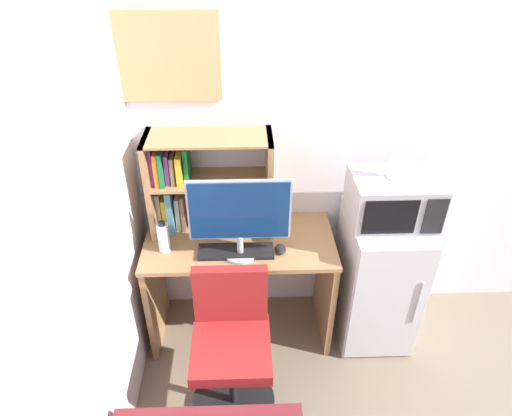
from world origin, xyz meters
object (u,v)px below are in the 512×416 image
at_px(water_bottle, 163,237).
at_px(desk_chair, 232,352).
at_px(wall_corkboard, 155,57).
at_px(hutch_bookshelf, 192,180).
at_px(microwave, 393,199).
at_px(keyboard, 236,251).
at_px(monitor, 239,214).
at_px(desk_fan, 401,159).
at_px(computer_mouse, 281,249).
at_px(mini_fridge, 377,278).

bearing_deg(water_bottle, desk_chair, -49.49).
distance_m(water_bottle, wall_corkboard, 0.99).
xyz_separation_m(hutch_bookshelf, microwave, (1.16, -0.17, -0.05)).
xyz_separation_m(microwave, desk_chair, (-0.94, -0.51, -0.66)).
bearing_deg(microwave, keyboard, -173.55).
bearing_deg(monitor, microwave, 7.47).
bearing_deg(hutch_bookshelf, desk_fan, -8.71).
distance_m(monitor, water_bottle, 0.49).
relative_size(computer_mouse, microwave, 0.19).
height_order(hutch_bookshelf, microwave, hutch_bookshelf).
bearing_deg(desk_fan, monitor, -172.83).
bearing_deg(hutch_bookshelf, desk_chair, -71.96).
xyz_separation_m(water_bottle, desk_chair, (0.39, -0.45, -0.46)).
xyz_separation_m(microwave, desk_fan, (-0.00, -0.01, 0.26)).
distance_m(computer_mouse, wall_corkboard, 1.27).
distance_m(water_bottle, mini_fridge, 1.39).
distance_m(computer_mouse, desk_chair, 0.64).
height_order(desk_fan, desk_chair, desk_fan).
xyz_separation_m(keyboard, mini_fridge, (0.91, 0.10, -0.32)).
xyz_separation_m(hutch_bookshelf, desk_chair, (0.22, -0.69, -0.71)).
xyz_separation_m(monitor, wall_corkboard, (-0.43, 0.41, 0.74)).
xyz_separation_m(mini_fridge, microwave, (0.00, 0.00, 0.60)).
relative_size(keyboard, desk_chair, 0.49).
distance_m(microwave, desk_fan, 0.26).
relative_size(hutch_bookshelf, desk_fan, 3.27).
bearing_deg(water_bottle, mini_fridge, 2.48).
relative_size(keyboard, water_bottle, 2.20).
bearing_deg(desk_chair, mini_fridge, 28.53).
distance_m(keyboard, desk_chair, 0.56).
xyz_separation_m(mini_fridge, desk_fan, (-0.00, -0.00, 0.86)).
distance_m(hutch_bookshelf, microwave, 1.18).
bearing_deg(computer_mouse, keyboard, -178.75).
xyz_separation_m(monitor, desk_chair, (-0.06, -0.40, -0.65)).
relative_size(desk_fan, desk_chair, 0.25).
height_order(hutch_bookshelf, desk_chair, hutch_bookshelf).
relative_size(keyboard, microwave, 0.91).
distance_m(computer_mouse, water_bottle, 0.68).
bearing_deg(desk_chair, wall_corkboard, 114.98).
relative_size(computer_mouse, desk_fan, 0.42).
distance_m(hutch_bookshelf, monitor, 0.41).
bearing_deg(wall_corkboard, keyboard, -44.23).
distance_m(computer_mouse, desk_fan, 0.84).
distance_m(mini_fridge, wall_corkboard, 1.90).
xyz_separation_m(hutch_bookshelf, wall_corkboard, (-0.15, 0.12, 0.68)).
height_order(hutch_bookshelf, mini_fridge, hutch_bookshelf).
bearing_deg(desk_fan, computer_mouse, -171.88).
relative_size(computer_mouse, water_bottle, 0.47).
xyz_separation_m(monitor, water_bottle, (-0.44, 0.06, -0.19)).
relative_size(hutch_bookshelf, water_bottle, 3.62).
bearing_deg(water_bottle, monitor, -7.09).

